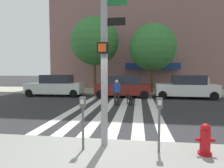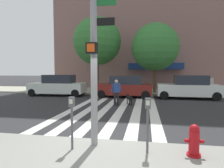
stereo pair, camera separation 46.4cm
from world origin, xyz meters
name	(u,v)px [view 1 (the left image)]	position (x,y,z in m)	size (l,w,h in m)	color
ground_plane	(123,107)	(0.00, 5.91, 0.00)	(160.00, 160.00, 0.00)	#2B2B2D
sidewalk_far	(130,91)	(0.00, 14.82, 0.07)	(80.00, 6.00, 0.15)	#A9A894
crosswalk_stripes	(116,107)	(-0.43, 5.91, 0.00)	(4.95, 11.22, 0.01)	silver
traffic_light_pole	(104,19)	(0.02, -0.53, 3.52)	(0.74, 0.46, 5.80)	gray
fire_hydrant	(205,139)	(2.52, -0.75, 0.52)	(0.44, 0.32, 0.76)	#AD0F16
parking_meter_curbside	(83,116)	(-0.48, -0.86, 1.03)	(0.14, 0.11, 1.36)	#515456
parking_meter_second_along	(159,117)	(1.43, -0.75, 1.03)	(0.14, 0.11, 1.36)	#515456
parked_car_near_curb	(55,86)	(-6.32, 10.57, 0.89)	(4.90, 2.03, 1.86)	silver
parked_car_behind_first	(123,87)	(-0.36, 10.57, 0.88)	(4.53, 2.06, 1.80)	maroon
parked_car_third_in_line	(186,87)	(4.73, 10.57, 0.89)	(4.74, 2.18, 1.85)	silver
street_tree_nearest	(95,41)	(-3.51, 13.82, 5.23)	(4.88, 4.88, 7.52)	#4C3823
street_tree_middle	(153,47)	(2.22, 13.28, 4.45)	(4.45, 4.45, 6.53)	#4C3823
pedestrian_dog_walker	(117,91)	(-0.44, 6.59, 0.93)	(0.69, 0.36, 1.64)	black
dog_on_leash	(129,98)	(0.33, 6.98, 0.44)	(0.52, 1.06, 0.65)	black
pedestrian_bystander	(207,83)	(7.15, 13.05, 1.08)	(0.66, 0.41, 1.64)	black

